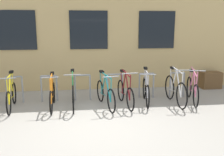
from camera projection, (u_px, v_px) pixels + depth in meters
The scene contains 12 objects.
ground_plane at pixel (95, 124), 5.83m from camera, with size 42.00×42.00×0.00m, color #9E998E.
storefront_building at pixel (87, 25), 10.92m from camera, with size 28.00×5.13×4.51m.
bike_rack at pixel (83, 85), 7.54m from camera, with size 6.50×0.05×0.82m.
bicycle_maroon at pixel (125, 93), 7.11m from camera, with size 0.44×1.61×1.05m.
bicycle_yellow at pixel (11, 96), 6.82m from camera, with size 0.44×1.64×1.02m.
bicycle_white at pixel (175, 90), 7.27m from camera, with size 0.44×1.72×1.11m.
bicycle_orange at pixel (52, 95), 6.88m from camera, with size 0.44×1.66×1.00m.
bicycle_green at pixel (73, 93), 7.00m from camera, with size 0.44×1.76×1.04m.
bicycle_silver at pixel (146, 90), 7.34m from camera, with size 0.44×1.64×1.04m.
bicycle_pink at pixel (192, 89), 7.46m from camera, with size 0.55×1.68×1.07m.
bicycle_teal at pixel (105, 94), 7.01m from camera, with size 0.51×1.70×0.99m.
planter_box at pixel (211, 80), 9.05m from camera, with size 0.70×0.44×0.60m, color brown.
Camera 1 is at (-0.26, -5.48, 2.29)m, focal length 39.67 mm.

